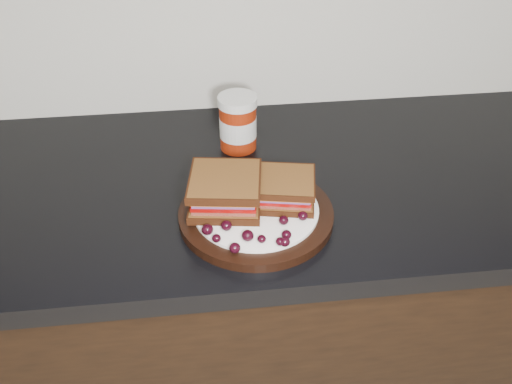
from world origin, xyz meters
The scene contains 31 objects.
base_cabinets centered at (0.00, 1.70, 0.43)m, with size 3.96×0.58×0.86m, color black.
countertop centered at (0.00, 1.70, 0.88)m, with size 3.98×0.60×0.04m, color black.
plate centered at (0.12, 1.58, 0.91)m, with size 0.28×0.28×0.02m, color black.
sandwich_left centered at (0.07, 1.60, 0.95)m, with size 0.13×0.13×0.06m, color brown, non-canonical shape.
sandwich_right centered at (0.18, 1.60, 0.95)m, with size 0.10×0.10×0.05m, color brown, non-canonical shape.
grape_0 centered at (0.04, 1.52, 0.93)m, with size 0.02×0.02×0.02m, color black.
grape_1 centered at (0.07, 1.52, 0.93)m, with size 0.02×0.02×0.02m, color black.
grape_2 centered at (0.05, 1.50, 0.93)m, with size 0.02×0.02×0.01m, color black.
grape_3 centered at (0.08, 1.47, 0.93)m, with size 0.02×0.02×0.02m, color black.
grape_4 centered at (0.10, 1.49, 0.93)m, with size 0.02×0.02×0.02m, color black.
grape_5 centered at (0.12, 1.49, 0.93)m, with size 0.01×0.01×0.01m, color black.
grape_6 centered at (0.15, 1.48, 0.93)m, with size 0.02×0.02×0.01m, color black.
grape_7 centered at (0.16, 1.47, 0.93)m, with size 0.02×0.02×0.02m, color black.
grape_8 centered at (0.17, 1.49, 0.93)m, with size 0.02×0.02×0.02m, color black.
grape_9 centered at (0.17, 1.53, 0.93)m, with size 0.02×0.02×0.02m, color black.
grape_10 centered at (0.20, 1.54, 0.93)m, with size 0.02×0.02×0.02m, color black.
grape_11 centered at (0.19, 1.55, 0.93)m, with size 0.02×0.02×0.01m, color black.
grape_12 centered at (0.21, 1.57, 0.93)m, with size 0.02×0.02×0.01m, color black.
grape_13 centered at (0.21, 1.59, 0.93)m, with size 0.02×0.02×0.02m, color black.
grape_14 centered at (0.20, 1.62, 0.93)m, with size 0.01×0.01×0.01m, color black.
grape_15 centered at (0.16, 1.60, 0.93)m, with size 0.02×0.02×0.02m, color black.
grape_16 centered at (0.08, 1.63, 0.93)m, with size 0.02×0.02×0.01m, color black.
grape_17 centered at (0.06, 1.61, 0.93)m, with size 0.02×0.02×0.02m, color black.
grape_18 centered at (0.04, 1.60, 0.93)m, with size 0.02×0.02×0.02m, color black.
grape_19 centered at (0.04, 1.59, 0.93)m, with size 0.02×0.02×0.02m, color black.
grape_20 centered at (0.06, 1.56, 0.93)m, with size 0.02×0.02×0.02m, color black.
grape_21 centered at (0.07, 1.59, 0.93)m, with size 0.02×0.02×0.02m, color black.
grape_22 centered at (0.08, 1.60, 0.93)m, with size 0.02×0.02×0.02m, color black.
grape_23 centered at (0.02, 1.59, 0.93)m, with size 0.02×0.02×0.02m, color black.
condiment_jar centered at (0.11, 1.82, 0.96)m, with size 0.08×0.08×0.12m, color maroon.
oil_bottle centered at (0.12, 1.81, 0.96)m, with size 0.04×0.04×0.12m, color #491F07.
Camera 1 is at (0.03, 0.78, 1.56)m, focal length 40.00 mm.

